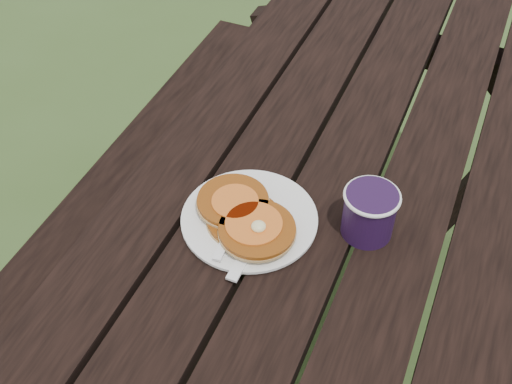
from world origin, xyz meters
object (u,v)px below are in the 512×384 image
at_px(plate, 249,219).
at_px(pancake_stack, 245,217).
at_px(coffee_cup, 370,211).
at_px(picnic_table, 320,299).

bearing_deg(plate, pancake_stack, -97.04).
relative_size(plate, coffee_cup, 2.43).
bearing_deg(coffee_cup, pancake_stack, -159.84).
bearing_deg(picnic_table, coffee_cup, -45.81).
xyz_separation_m(plate, coffee_cup, (0.20, 0.06, 0.05)).
distance_m(plate, coffee_cup, 0.22).
distance_m(pancake_stack, coffee_cup, 0.22).
height_order(picnic_table, pancake_stack, pancake_stack).
xyz_separation_m(picnic_table, plate, (-0.11, -0.15, 0.39)).
relative_size(picnic_table, pancake_stack, 9.02).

